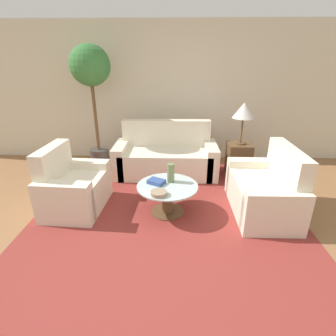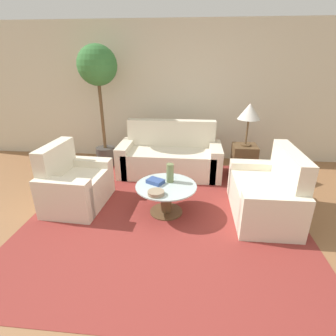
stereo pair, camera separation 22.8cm
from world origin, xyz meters
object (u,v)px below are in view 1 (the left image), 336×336
potted_plant (91,78)px  vase (171,173)px  book_stack (156,182)px  loveseat (267,192)px  table_lamp (244,111)px  sofa_main (166,157)px  armchair (72,188)px  coffee_table (167,195)px  bowl (159,193)px

potted_plant → vase: (1.40, -1.50, -1.09)m
potted_plant → book_stack: potted_plant is taller
potted_plant → book_stack: (1.21, -1.57, -1.19)m
loveseat → table_lamp: (-0.12, 1.21, 0.84)m
sofa_main → vase: sofa_main is taller
sofa_main → table_lamp: table_lamp is taller
loveseat → book_stack: loveseat is taller
vase → armchair: bearing=-179.2°
loveseat → coffee_table: (-1.33, -0.08, -0.03)m
coffee_table → potted_plant: size_ratio=0.37×
table_lamp → vase: bearing=-135.0°
armchair → coffee_table: size_ratio=1.23×
vase → potted_plant: bearing=132.9°
table_lamp → bowl: table_lamp is taller
vase → sofa_main: bearing=95.1°
armchair → loveseat: bearing=-87.2°
sofa_main → table_lamp: (1.28, -0.06, 0.84)m
bowl → sofa_main: bearing=89.1°
sofa_main → vase: size_ratio=6.95×
coffee_table → potted_plant: (-1.36, 1.62, 1.36)m
vase → bowl: vase is taller
armchair → coffee_table: bearing=-91.1°
loveseat → bowl: bearing=-76.7°
sofa_main → book_stack: (-0.08, -1.30, 0.14)m
sofa_main → armchair: 1.77m
coffee_table → table_lamp: table_lamp is taller
bowl → loveseat: bearing=13.6°
vase → bowl: size_ratio=1.27×
table_lamp → book_stack: bearing=-137.8°
sofa_main → loveseat: (1.40, -1.27, -0.00)m
sofa_main → armchair: sofa_main is taller
book_stack → bowl: bearing=-52.4°
loveseat → bowl: (-1.43, -0.35, 0.14)m
bowl → table_lamp: bearing=49.9°
table_lamp → armchair: bearing=-154.8°
sofa_main → book_stack: size_ratio=6.89×
loveseat → coffee_table: bearing=-86.8°
potted_plant → sofa_main: bearing=-11.9°
sofa_main → vase: (0.11, -1.23, 0.24)m
potted_plant → table_lamp: bearing=-7.3°
book_stack → sofa_main: bearing=114.8°
potted_plant → vase: 2.32m
coffee_table → book_stack: (-0.15, 0.05, 0.17)m
sofa_main → loveseat: size_ratio=1.46×
armchair → book_stack: bearing=-89.1°
armchair → bowl: size_ratio=4.90×
potted_plant → bowl: size_ratio=10.73×
loveseat → coffee_table: loveseat is taller
table_lamp → bowl: size_ratio=3.46×
sofa_main → potted_plant: 1.87m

